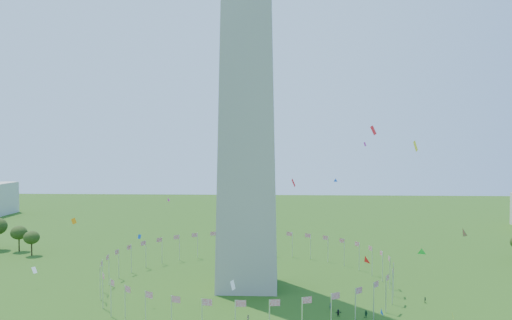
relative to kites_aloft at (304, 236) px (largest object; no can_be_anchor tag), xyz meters
The scene contains 2 objects.
flag_ring 37.20m from the kites_aloft, 115.18° to the left, with size 80.24×80.24×9.00m.
kites_aloft is the anchor object (origin of this frame).
Camera 1 is at (8.79, -90.05, 41.03)m, focal length 35.00 mm.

